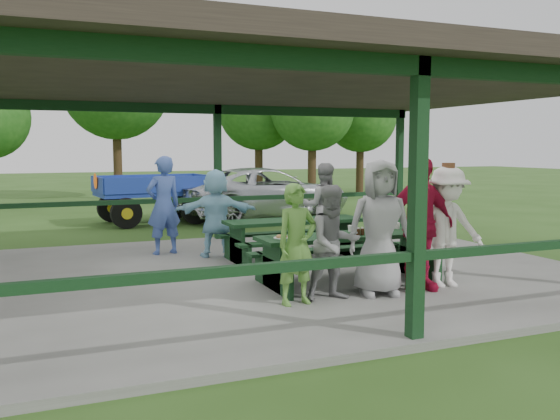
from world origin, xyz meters
name	(u,v)px	position (x,y,z in m)	size (l,w,h in m)	color
ground	(282,276)	(0.00, 0.00, 0.00)	(90.00, 90.00, 0.00)	#2B4E18
concrete_slab	(282,273)	(0.00, 0.00, 0.05)	(10.00, 8.00, 0.10)	slate
pavilion_structure	(282,85)	(0.00, 0.00, 3.17)	(10.60, 8.60, 3.24)	black
picnic_table_near	(347,252)	(0.58, -1.20, 0.58)	(2.79, 1.39, 0.75)	black
picnic_table_far	(294,234)	(0.57, 0.80, 0.57)	(2.55, 1.39, 0.75)	black
table_setting	(357,231)	(0.76, -1.19, 0.88)	(2.45, 0.45, 0.10)	white
contestant_green	(297,244)	(-0.63, -2.06, 0.90)	(0.58, 0.38, 1.60)	#5E9A3C
contestant_grey_left	(334,243)	(-0.08, -2.04, 0.88)	(0.76, 0.59, 1.57)	gray
contestant_grey_mid	(380,228)	(0.64, -2.02, 1.05)	(0.93, 0.60, 1.90)	#97979A
contestant_red	(419,224)	(1.31, -2.01, 1.07)	(1.13, 0.47, 1.93)	#AA1133
contestant_white_fedora	(447,227)	(1.82, -1.97, 0.99)	(1.23, 0.82, 1.84)	white
spectator_lblue	(216,213)	(-0.66, 1.67, 0.93)	(1.54, 0.49, 1.66)	#94CDE5
spectator_blue	(163,205)	(-1.52, 2.31, 1.05)	(0.69, 0.45, 1.90)	#435EAF
spectator_grey	(323,206)	(1.59, 1.65, 0.97)	(0.85, 0.66, 1.75)	gray
pickup_truck	(264,193)	(2.64, 7.84, 0.77)	(2.57, 5.58, 1.55)	silver
farm_trailer	(153,198)	(-0.73, 7.90, 0.73)	(4.24, 2.15, 1.47)	#1B3498
tree_left	(116,86)	(-0.68, 16.30, 4.65)	(4.39, 4.39, 6.86)	#2F1F12
tree_mid	(259,110)	(5.55, 16.30, 3.81)	(3.61, 3.61, 5.64)	#2F1F12
tree_right	(312,109)	(7.08, 13.87, 3.76)	(3.56, 3.56, 5.56)	#2F1F12
tree_far_right	(361,116)	(10.48, 15.72, 3.62)	(3.42, 3.42, 5.35)	#2F1F12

